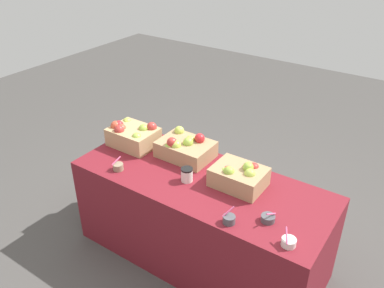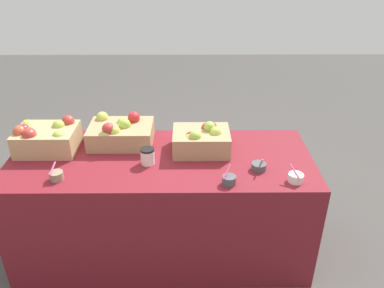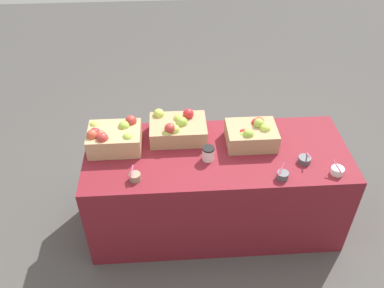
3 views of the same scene
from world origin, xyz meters
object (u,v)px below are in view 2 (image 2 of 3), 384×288
sample_bowl_mid (296,178)px  sample_bowl_near (259,166)px  apple_crate_middle (120,133)px  apple_crate_left (46,137)px  coffee_cup (148,156)px  apple_crate_right (202,139)px  sample_bowl_extra (229,180)px  sample_bowl_far (56,176)px

sample_bowl_mid → sample_bowl_near: bearing=146.0°
apple_crate_middle → sample_bowl_mid: (1.06, -0.47, -0.05)m
apple_crate_left → sample_bowl_near: size_ratio=3.94×
sample_bowl_mid → coffee_cup: size_ratio=1.01×
apple_crate_right → sample_bowl_near: size_ratio=3.80×
coffee_cup → sample_bowl_near: bearing=-6.3°
apple_crate_left → sample_bowl_extra: size_ratio=3.44×
apple_crate_middle → sample_bowl_far: (-0.30, -0.44, -0.05)m
apple_crate_left → apple_crate_middle: bearing=11.2°
apple_crate_left → sample_bowl_near: 1.35m
coffee_cup → apple_crate_right: bearing=25.5°
apple_crate_right → sample_bowl_far: apple_crate_right is taller
apple_crate_left → apple_crate_middle: 0.47m
sample_bowl_mid → sample_bowl_far: size_ratio=1.08×
sample_bowl_near → sample_bowl_extra: sample_bowl_extra is taller
apple_crate_left → apple_crate_middle: (0.46, 0.09, -0.01)m
apple_crate_left → sample_bowl_far: 0.39m
apple_crate_left → sample_bowl_extra: apple_crate_left is taller
sample_bowl_far → sample_bowl_extra: size_ratio=0.88×
sample_bowl_mid → sample_bowl_far: (-1.36, 0.03, 0.00)m
sample_bowl_extra → apple_crate_right: bearing=110.2°
apple_crate_right → sample_bowl_extra: apple_crate_right is taller
sample_bowl_extra → coffee_cup: size_ratio=1.06×
apple_crate_right → sample_bowl_near: 0.41m
sample_bowl_far → apple_crate_left: bearing=114.9°
apple_crate_right → sample_bowl_extra: (0.14, -0.38, -0.05)m
sample_bowl_mid → sample_bowl_extra: bearing=-176.5°
sample_bowl_near → sample_bowl_far: size_ratio=0.99×
apple_crate_left → sample_bowl_mid: (1.52, -0.38, -0.07)m
apple_crate_left → sample_bowl_near: (1.33, -0.25, -0.07)m
sample_bowl_near → sample_bowl_mid: bearing=-34.0°
sample_bowl_far → coffee_cup: 0.53m
sample_bowl_far → sample_bowl_extra: sample_bowl_extra is taller
apple_crate_left → coffee_cup: size_ratio=3.65×
apple_crate_right → sample_bowl_far: (-0.84, -0.33, -0.05)m
apple_crate_middle → sample_bowl_near: (0.87, -0.34, -0.05)m
apple_crate_left → sample_bowl_near: apple_crate_left is taller
apple_crate_left → sample_bowl_extra: 1.21m
apple_crate_left → sample_bowl_mid: 1.56m
sample_bowl_near → coffee_cup: (-0.67, 0.07, 0.03)m
apple_crate_middle → sample_bowl_mid: apple_crate_middle is taller
apple_crate_right → apple_crate_middle: bearing=168.7°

